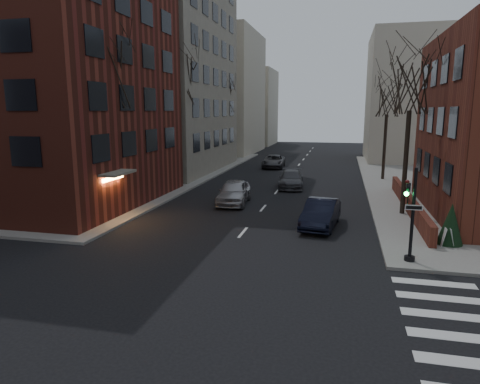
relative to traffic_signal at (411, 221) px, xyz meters
name	(u,v)px	position (x,y,z in m)	size (l,w,h in m)	color
ground	(142,354)	(-7.94, -8.99, -1.91)	(160.00, 160.00, 0.00)	black
sidewalk_far_left	(22,170)	(-36.94, 21.01, -1.83)	(44.00, 44.00, 0.15)	gray
building_left_brick	(37,72)	(-23.44, 7.51, 7.09)	(15.00, 15.00, 18.00)	maroon
building_left_tan	(134,38)	(-24.94, 25.01, 12.09)	(18.00, 18.00, 28.00)	gray
low_wall_right	(409,202)	(1.36, 10.01, -1.26)	(0.35, 16.00, 1.00)	maroon
building_distant_la	(211,94)	(-22.94, 46.01, 7.09)	(14.00, 16.00, 18.00)	#BAAF9D
building_distant_ra	(425,98)	(7.06, 41.01, 6.09)	(14.00, 14.00, 16.00)	#BAAF9D
building_distant_lb	(248,108)	(-20.94, 63.01, 5.09)	(10.00, 12.00, 14.00)	#BAAF9D
traffic_signal	(411,221)	(0.00, 0.00, 0.00)	(0.76, 0.44, 4.00)	black
tree_left_a	(106,76)	(-16.74, 5.01, 6.56)	(4.18, 4.18, 10.26)	#2D231C
tree_left_b	(180,81)	(-16.74, 17.01, 7.00)	(4.40, 4.40, 10.80)	#2D231C
tree_left_c	(224,97)	(-16.74, 31.01, 6.12)	(3.96, 3.96, 9.72)	#2D231C
tree_right_a	(411,83)	(0.86, 9.01, 6.12)	(3.96, 3.96, 9.72)	#2D231C
tree_right_b	(388,98)	(0.86, 23.01, 5.68)	(3.74, 3.74, 9.18)	#2D231C
streetlamp_near	(170,139)	(-16.14, 13.01, 2.33)	(0.36, 0.36, 6.28)	black
streetlamp_far	(233,129)	(-16.14, 33.01, 2.33)	(0.36, 0.36, 6.28)	black
parked_sedan	(321,213)	(-3.94, 5.12, -1.13)	(1.65, 4.72, 1.55)	black
car_lane_silver	(234,192)	(-10.20, 9.94, -1.07)	(1.97, 4.89, 1.67)	#A8A8AE
car_lane_gray	(291,179)	(-7.05, 17.22, -1.19)	(2.01, 4.94, 1.43)	#44444A
car_lane_far	(274,161)	(-10.52, 29.69, -1.19)	(2.38, 5.16, 1.44)	#39393D
sandwich_board	(447,237)	(2.07, 2.61, -1.32)	(0.39, 0.55, 0.88)	white
evergreen_shrub	(451,224)	(2.26, 2.91, -0.76)	(1.20, 1.20, 2.00)	black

